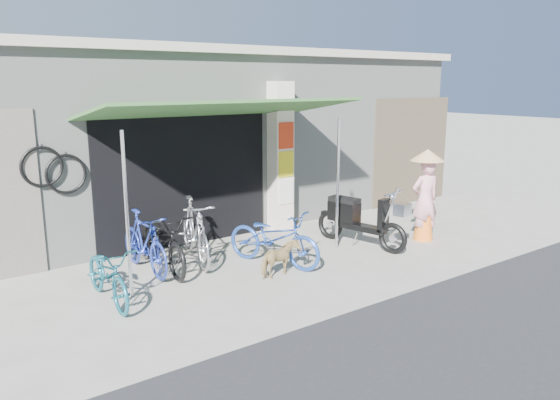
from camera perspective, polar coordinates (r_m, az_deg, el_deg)
ground at (r=9.01m, az=4.82°, el=-7.17°), size 80.00×80.00×0.00m
bicycle_shop at (r=12.83m, az=-10.21°, el=6.91°), size 12.30×5.30×3.66m
shop_pillar at (r=11.04m, az=-0.03°, el=4.50°), size 0.42×0.44×3.00m
awning at (r=9.30m, az=-5.86°, el=9.27°), size 4.60×1.88×2.72m
neighbour_right at (r=13.99m, az=13.52°, el=5.00°), size 2.60×0.06×2.60m
bike_teal at (r=7.89m, az=-17.54°, el=-7.40°), size 0.58×1.59×0.83m
bike_blue at (r=8.95m, az=-13.97°, el=-4.31°), size 0.48×1.65×0.99m
bike_black at (r=8.97m, az=-12.10°, el=-4.25°), size 0.76×1.88×0.97m
bike_silver at (r=9.27m, az=-8.91°, el=-3.18°), size 0.94×1.88×1.09m
bike_navy at (r=9.04m, az=-0.65°, el=-3.97°), size 1.21×1.87×0.93m
street_dog at (r=8.55m, az=-0.00°, el=-6.20°), size 0.71×0.41×0.57m
moped at (r=10.19m, az=8.19°, el=-2.00°), size 0.67×1.93×1.10m
nun at (r=10.73m, az=14.94°, el=0.45°), size 0.65×0.64×1.76m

